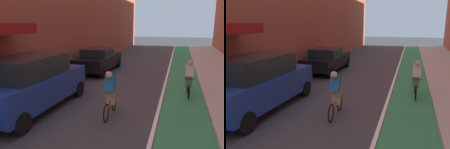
# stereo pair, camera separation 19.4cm
# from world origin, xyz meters

# --- Properties ---
(ground_plane) EXTENTS (82.03, 82.03, 0.00)m
(ground_plane) POSITION_xyz_m (0.00, 14.64, 0.00)
(ground_plane) COLOR #38383D
(bike_lane_paint) EXTENTS (1.60, 37.29, 0.00)m
(bike_lane_paint) POSITION_xyz_m (2.75, 16.64, 0.00)
(bike_lane_paint) COLOR #2D8451
(bike_lane_paint) RESTS_ON ground
(lane_divider_stripe) EXTENTS (0.12, 37.29, 0.00)m
(lane_divider_stripe) POSITION_xyz_m (1.85, 16.64, 0.00)
(lane_divider_stripe) COLOR white
(lane_divider_stripe) RESTS_ON ground
(parked_suv_blue) EXTENTS (2.06, 4.74, 1.98)m
(parked_suv_blue) POSITION_xyz_m (-2.51, 9.33, 1.02)
(parked_suv_blue) COLOR navy
(parked_suv_blue) RESTS_ON ground
(parked_sedan_black) EXTENTS (1.90, 4.59, 1.53)m
(parked_sedan_black) POSITION_xyz_m (-2.50, 16.28, 0.79)
(parked_sedan_black) COLOR black
(parked_sedan_black) RESTS_ON ground
(cyclist_mid) EXTENTS (0.48, 1.66, 1.58)m
(cyclist_mid) POSITION_xyz_m (0.33, 9.57, 0.80)
(cyclist_mid) COLOR black
(cyclist_mid) RESTS_ON ground
(cyclist_trailing) EXTENTS (0.48, 1.66, 1.59)m
(cyclist_trailing) POSITION_xyz_m (2.92, 12.62, 0.84)
(cyclist_trailing) COLOR black
(cyclist_trailing) RESTS_ON ground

